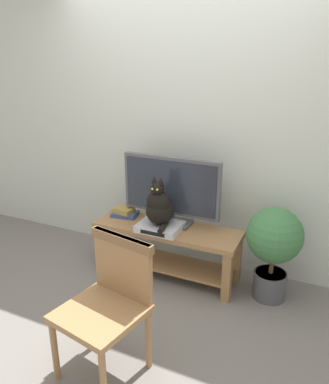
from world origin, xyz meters
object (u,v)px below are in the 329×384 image
object	(u,v)px
tv_stand	(167,242)
wooden_chair	(110,297)
media_box	(160,227)
potted_plant	(274,244)
tv	(171,189)
cat	(159,207)
book_stack	(125,212)

from	to	relation	value
tv_stand	wooden_chair	size ratio (longest dim) A/B	1.50
media_box	potted_plant	xyz separation A→B (m)	(0.94, 0.13, -0.02)
tv	wooden_chair	world-z (taller)	tv
tv_stand	potted_plant	bearing A→B (deg)	2.80
cat	wooden_chair	world-z (taller)	cat
tv_stand	book_stack	bearing A→B (deg)	173.20
book_stack	potted_plant	world-z (taller)	potted_plant
potted_plant	tv_stand	bearing A→B (deg)	-177.20
wooden_chair	potted_plant	bearing A→B (deg)	56.31
tv	potted_plant	xyz separation A→B (m)	(0.91, -0.04, -0.31)
wooden_chair	book_stack	size ratio (longest dim) A/B	3.49
tv	cat	bearing A→B (deg)	-98.71
tv	potted_plant	bearing A→B (deg)	-2.41
book_stack	media_box	bearing A→B (deg)	-17.49
tv_stand	tv	xyz separation A→B (m)	(0.00, 0.08, 0.48)
wooden_chair	book_stack	distance (m)	1.32
potted_plant	wooden_chair	bearing A→B (deg)	-123.69
book_stack	potted_plant	xyz separation A→B (m)	(1.38, -0.01, -0.02)
potted_plant	cat	bearing A→B (deg)	-171.58
cat	potted_plant	world-z (taller)	cat
media_box	cat	world-z (taller)	cat
media_box	potted_plant	size ratio (longest dim) A/B	0.46
wooden_chair	tv_stand	bearing A→B (deg)	96.68
tv_stand	cat	size ratio (longest dim) A/B	3.00
tv_stand	media_box	world-z (taller)	media_box
wooden_chair	cat	bearing A→B (deg)	98.76
media_box	book_stack	bearing A→B (deg)	162.51
media_box	book_stack	world-z (taller)	book_stack
media_box	potted_plant	bearing A→B (deg)	7.62
tv_stand	cat	xyz separation A→B (m)	(-0.03, -0.09, 0.37)
tv_stand	media_box	size ratio (longest dim) A/B	3.56
tv	tv_stand	bearing A→B (deg)	-90.02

